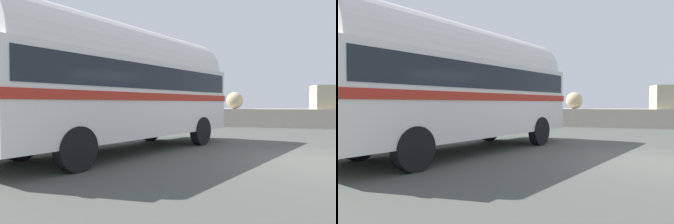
{
  "view_description": "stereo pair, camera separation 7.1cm",
  "coord_description": "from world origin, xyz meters",
  "views": [
    {
      "loc": [
        -1.51,
        -8.29,
        1.46
      ],
      "look_at": [
        -3.85,
        0.2,
        1.21
      ],
      "focal_mm": 33.8,
      "sensor_mm": 36.0,
      "label": 1
    },
    {
      "loc": [
        -1.44,
        -8.27,
        1.46
      ],
      "look_at": [
        -3.85,
        0.2,
        1.21
      ],
      "focal_mm": 33.8,
      "sensor_mm": 36.0,
      "label": 2
    }
  ],
  "objects": [
    {
      "name": "vintage_coach",
      "position": [
        -5.23,
        0.33,
        2.05
      ],
      "size": [
        5.23,
        8.88,
        3.7
      ],
      "rotation": [
        0.0,
        0.0,
        -0.35
      ],
      "color": "black",
      "rests_on": "ground"
    },
    {
      "name": "ground",
      "position": [
        0.0,
        0.0,
        0.01
      ],
      "size": [
        32.0,
        26.0,
        0.02
      ],
      "color": "#474B45"
    },
    {
      "name": "breakwater",
      "position": [
        -0.06,
        11.81,
        0.69
      ],
      "size": [
        31.36,
        1.96,
        2.49
      ],
      "color": "#B6A899",
      "rests_on": "ground"
    }
  ]
}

